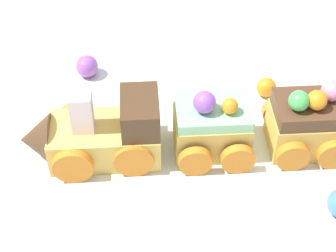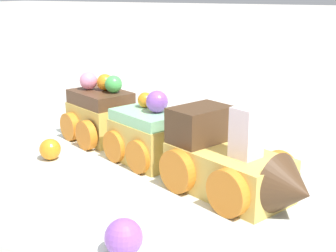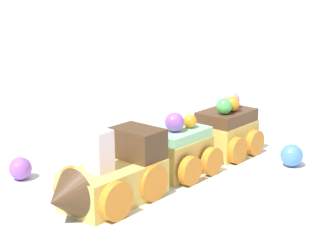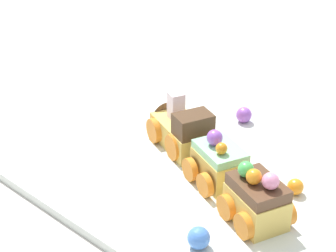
% 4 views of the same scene
% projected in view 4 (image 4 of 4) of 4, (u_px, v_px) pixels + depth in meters
% --- Properties ---
extents(ground_plane, '(10.00, 10.00, 0.00)m').
position_uv_depth(ground_plane, '(201.00, 180.00, 0.74)').
color(ground_plane, beige).
extents(display_board, '(0.77, 0.36, 0.01)m').
position_uv_depth(display_board, '(201.00, 176.00, 0.73)').
color(display_board, silver).
rests_on(display_board, ground_plane).
extents(cake_train_locomotive, '(0.13, 0.10, 0.07)m').
position_uv_depth(cake_train_locomotive, '(179.00, 128.00, 0.78)').
color(cake_train_locomotive, '#E0BC56').
rests_on(cake_train_locomotive, display_board).
extents(cake_car_mint, '(0.09, 0.09, 0.07)m').
position_uv_depth(cake_car_mint, '(218.00, 165.00, 0.70)').
color(cake_car_mint, '#E0BC56').
rests_on(cake_car_mint, display_board).
extents(cake_car_chocolate, '(0.09, 0.09, 0.07)m').
position_uv_depth(cake_car_chocolate, '(257.00, 201.00, 0.63)').
color(cake_car_chocolate, '#E0BC56').
rests_on(cake_car_chocolate, display_board).
extents(gumball_blue, '(0.03, 0.03, 0.03)m').
position_uv_depth(gumball_blue, '(199.00, 238.00, 0.60)').
color(gumball_blue, '#4C84E0').
rests_on(gumball_blue, display_board).
extents(gumball_orange, '(0.02, 0.02, 0.02)m').
position_uv_depth(gumball_orange, '(295.00, 187.00, 0.68)').
color(gumball_orange, orange).
rests_on(gumball_orange, display_board).
extents(gumball_purple, '(0.02, 0.02, 0.02)m').
position_uv_depth(gumball_purple, '(244.00, 115.00, 0.84)').
color(gumball_purple, '#9956C6').
rests_on(gumball_purple, display_board).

